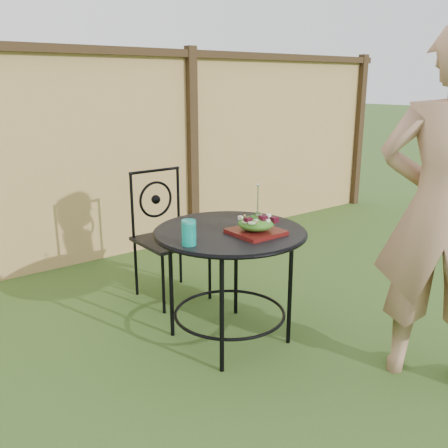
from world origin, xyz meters
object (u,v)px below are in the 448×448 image
at_px(patio_table, 230,252).
at_px(salad_plate, 256,232).
at_px(patio_chair, 167,232).
at_px(diner, 444,212).

distance_m(patio_table, salad_plate, 0.23).
height_order(patio_table, salad_plate, salad_plate).
xyz_separation_m(patio_table, patio_chair, (0.06, 0.83, -0.08)).
bearing_deg(diner, patio_chair, -13.71).
bearing_deg(diner, salad_plate, 3.27).
height_order(diner, salad_plate, diner).
distance_m(patio_chair, diner, 1.94).
distance_m(patio_table, patio_chair, 0.83).
height_order(patio_table, patio_chair, patio_chair).
relative_size(patio_chair, salad_plate, 3.52).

